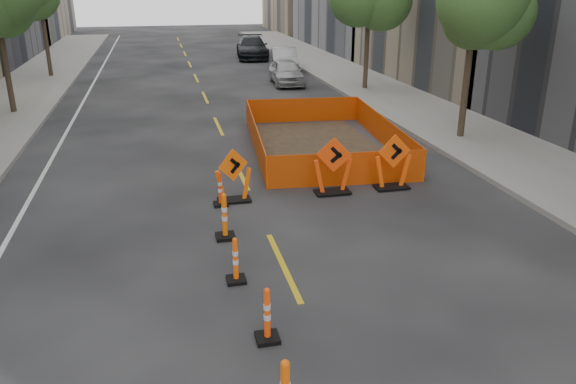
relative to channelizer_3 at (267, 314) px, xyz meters
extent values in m
cube|color=gray|center=(9.80, 10.41, -0.41)|extent=(4.00, 90.00, 0.15)
cylinder|color=#382B1E|center=(-7.60, 18.41, 1.09)|extent=(0.24, 0.24, 3.15)
cylinder|color=#382B1E|center=(-7.60, 28.41, 1.09)|extent=(0.24, 0.24, 3.15)
cylinder|color=#382B1E|center=(9.20, 10.41, 1.09)|extent=(0.24, 0.24, 3.15)
sphere|color=#386129|center=(9.20, 10.41, 4.07)|extent=(2.80, 2.80, 2.80)
cylinder|color=#382B1E|center=(9.20, 20.41, 1.09)|extent=(0.24, 0.24, 3.15)
sphere|color=#386129|center=(9.20, 20.41, 4.07)|extent=(2.80, 2.80, 2.80)
imported|color=#B6B6B8|center=(5.58, 23.20, 0.20)|extent=(1.81, 4.08, 1.36)
imported|color=#B0AFB4|center=(6.52, 27.99, 0.24)|extent=(2.18, 4.55, 1.44)
imported|color=black|center=(5.55, 34.55, 0.31)|extent=(2.75, 5.62, 1.57)
camera|label=1|loc=(-1.40, -7.56, 5.01)|focal=35.00mm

